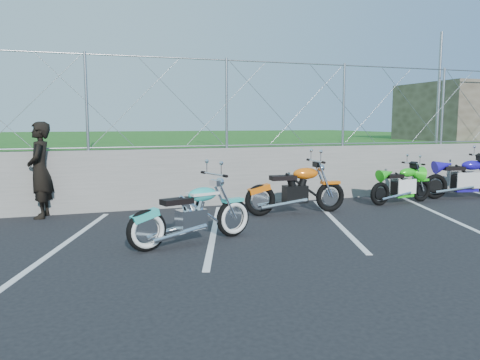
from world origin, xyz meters
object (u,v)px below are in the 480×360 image
object	(u,v)px
naked_orange	(297,191)
person_standing	(40,170)
sportbike_green	(402,186)
cruiser_turquoise	(194,216)

from	to	relation	value
naked_orange	person_standing	world-z (taller)	person_standing
naked_orange	sportbike_green	xyz separation A→B (m)	(2.85, 0.35, -0.07)
sportbike_green	cruiser_turquoise	bearing A→B (deg)	-166.68
naked_orange	person_standing	size ratio (longest dim) A/B	1.16
cruiser_turquoise	naked_orange	bearing A→B (deg)	15.26
cruiser_turquoise	naked_orange	xyz separation A→B (m)	(2.55, 1.64, 0.04)
sportbike_green	person_standing	world-z (taller)	person_standing
cruiser_turquoise	naked_orange	distance (m)	3.03
cruiser_turquoise	sportbike_green	bearing A→B (deg)	2.80
person_standing	sportbike_green	bearing A→B (deg)	89.25
naked_orange	sportbike_green	size ratio (longest dim) A/B	1.22
cruiser_turquoise	naked_orange	world-z (taller)	naked_orange
cruiser_turquoise	person_standing	bearing A→B (deg)	112.34
cruiser_turquoise	sportbike_green	size ratio (longest dim) A/B	1.16
sportbike_green	naked_orange	bearing A→B (deg)	-179.83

